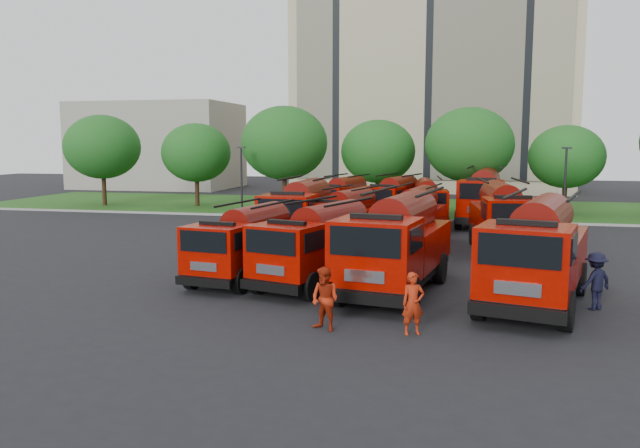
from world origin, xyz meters
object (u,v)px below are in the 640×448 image
at_px(fire_truck_7, 503,217).
at_px(firefighter_1, 325,330).
at_px(fire_truck_5, 345,218).
at_px(firefighter_0, 412,334).
at_px(fire_truck_11, 484,197).
at_px(fire_truck_6, 414,217).
at_px(fire_truck_2, 396,244).
at_px(firefighter_3, 594,309).
at_px(fire_truck_8, 342,200).
at_px(fire_truck_0, 245,243).
at_px(fire_truck_4, 302,213).
at_px(fire_truck_1, 318,245).
at_px(firefighter_5, 563,260).
at_px(fire_truck_3, 537,252).
at_px(fire_truck_9, 394,201).
at_px(firefighter_4, 249,262).
at_px(fire_truck_10, 426,203).

height_order(fire_truck_7, firefighter_1, fire_truck_7).
distance_m(fire_truck_5, firefighter_0, 15.51).
relative_size(fire_truck_11, firefighter_1, 4.46).
height_order(fire_truck_5, fire_truck_6, fire_truck_6).
xyz_separation_m(fire_truck_2, firefighter_3, (6.58, -1.12, -1.77)).
height_order(fire_truck_8, firefighter_3, fire_truck_8).
height_order(fire_truck_0, firefighter_1, fire_truck_0).
distance_m(fire_truck_0, firefighter_0, 9.26).
bearing_deg(fire_truck_4, fire_truck_7, 3.36).
bearing_deg(fire_truck_1, fire_truck_5, 110.42).
relative_size(fire_truck_2, firefighter_0, 4.49).
xyz_separation_m(fire_truck_4, fire_truck_5, (2.25, 0.33, -0.24)).
distance_m(fire_truck_1, firefighter_0, 7.07).
bearing_deg(firefighter_5, fire_truck_3, 103.84).
relative_size(fire_truck_8, fire_truck_11, 0.85).
relative_size(fire_truck_6, firefighter_5, 3.75).
height_order(fire_truck_8, fire_truck_9, fire_truck_9).
bearing_deg(fire_truck_7, firefighter_3, -83.63).
height_order(fire_truck_3, fire_truck_8, fire_truck_3).
distance_m(fire_truck_7, firefighter_4, 12.79).
distance_m(fire_truck_5, fire_truck_10, 8.95).
bearing_deg(fire_truck_4, fire_truck_9, 68.47).
xyz_separation_m(fire_truck_9, firefighter_3, (8.53, -19.62, -1.59)).
bearing_deg(fire_truck_0, fire_truck_5, 83.71).
bearing_deg(firefighter_4, fire_truck_8, -46.11).
relative_size(fire_truck_6, firefighter_0, 3.89).
height_order(fire_truck_1, fire_truck_10, fire_truck_1).
relative_size(fire_truck_2, fire_truck_8, 1.14).
bearing_deg(firefighter_5, fire_truck_7, -6.89).
distance_m(fire_truck_6, firefighter_4, 9.34).
bearing_deg(fire_truck_11, firefighter_1, -95.80).
bearing_deg(fire_truck_6, firefighter_4, -130.83).
height_order(fire_truck_9, firefighter_0, fire_truck_9).
height_order(fire_truck_0, fire_truck_5, fire_truck_5).
bearing_deg(fire_truck_3, fire_truck_2, -175.01).
bearing_deg(firefighter_0, firefighter_1, 162.18).
relative_size(fire_truck_5, fire_truck_7, 0.88).
height_order(fire_truck_5, firefighter_4, fire_truck_5).
xyz_separation_m(fire_truck_2, fire_truck_4, (-5.91, 9.33, -0.05)).
bearing_deg(fire_truck_7, fire_truck_8, 130.98).
bearing_deg(fire_truck_8, firefighter_0, -63.30).
distance_m(fire_truck_10, firefighter_1, 23.09).
bearing_deg(firefighter_0, fire_truck_11, 61.62).
distance_m(fire_truck_4, fire_truck_11, 14.40).
height_order(fire_truck_2, fire_truck_7, fire_truck_2).
bearing_deg(fire_truck_7, fire_truck_4, 176.29).
distance_m(fire_truck_2, fire_truck_8, 19.90).
xyz_separation_m(fire_truck_11, firefighter_1, (-5.33, -25.19, -1.84)).
bearing_deg(fire_truck_4, fire_truck_2, -55.88).
bearing_deg(fire_truck_4, firefighter_5, -5.05).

